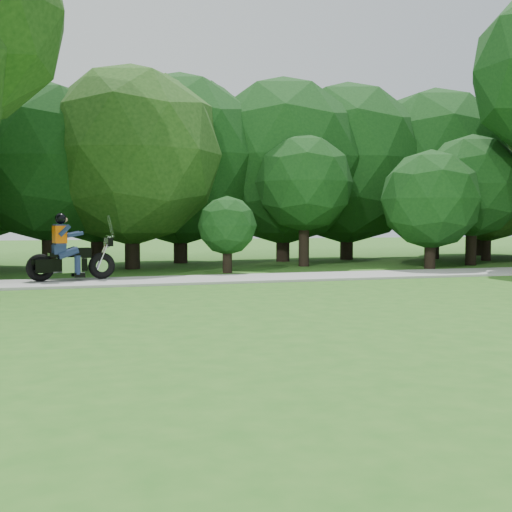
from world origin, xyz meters
TOP-DOWN VIEW (x-y plane):
  - ground at (0.00, 0.00)m, footprint 100.00×100.00m
  - walkway at (0.00, 8.00)m, footprint 60.00×2.20m
  - tree_line at (2.19, 14.48)m, footprint 39.93×12.38m
  - touring_motorcycle at (-6.33, 8.40)m, footprint 2.23×0.94m

SIDE VIEW (x-z plane):
  - ground at x=0.00m, z-range 0.00..0.00m
  - walkway at x=0.00m, z-range 0.00..0.06m
  - touring_motorcycle at x=-6.33m, z-range -0.17..1.53m
  - tree_line at x=2.19m, z-range -0.18..7.49m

